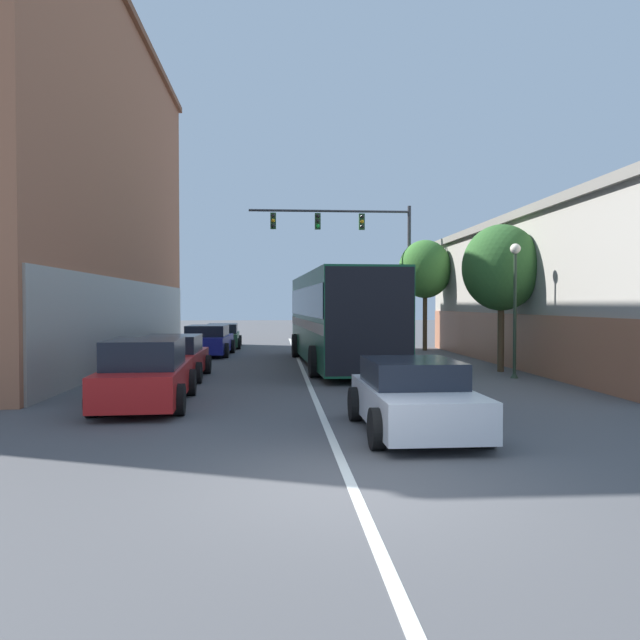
# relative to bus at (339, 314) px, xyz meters

# --- Properties ---
(ground_plane) EXTENTS (160.00, 160.00, 0.00)m
(ground_plane) POSITION_rel_bus_xyz_m (-1.41, -15.31, -1.91)
(ground_plane) COLOR #4C4C4F
(lane_center_line) EXTENTS (0.14, 39.36, 0.01)m
(lane_center_line) POSITION_rel_bus_xyz_m (-1.41, -1.63, -1.90)
(lane_center_line) COLOR silver
(lane_center_line) RESTS_ON ground_plane
(building_left_brick) EXTENTS (9.48, 23.14, 13.67)m
(building_left_brick) POSITION_rel_bus_xyz_m (-12.44, 2.25, 5.05)
(building_left_brick) COLOR #A86647
(building_left_brick) RESTS_ON ground_plane
(building_right_storefront) EXTENTS (9.56, 19.32, 5.55)m
(building_right_storefront) POSITION_rel_bus_xyz_m (10.65, -0.28, 0.99)
(building_right_storefront) COLOR #9E998E
(building_right_storefront) RESTS_ON ground_plane
(bus) EXTENTS (3.30, 12.15, 3.39)m
(bus) POSITION_rel_bus_xyz_m (0.00, 0.00, 0.00)
(bus) COLOR #145133
(bus) RESTS_ON ground_plane
(hatchback_foreground) EXTENTS (2.04, 3.96, 1.28)m
(hatchback_foreground) POSITION_rel_bus_xyz_m (0.10, -12.16, -1.28)
(hatchback_foreground) COLOR silver
(hatchback_foreground) RESTS_ON ground_plane
(parked_car_left_near) EXTENTS (2.06, 4.70, 1.25)m
(parked_car_left_near) POSITION_rel_bus_xyz_m (-5.12, 9.97, -1.31)
(parked_car_left_near) COLOR #285633
(parked_car_left_near) RESTS_ON ground_plane
(parked_car_left_mid) EXTENTS (2.11, 4.63, 1.51)m
(parked_car_left_mid) POSITION_rel_bus_xyz_m (-5.26, -8.89, -1.19)
(parked_car_left_mid) COLOR red
(parked_car_left_mid) RESTS_ON ground_plane
(parked_car_left_far) EXTENTS (2.04, 4.11, 1.34)m
(parked_car_left_far) POSITION_rel_bus_xyz_m (-5.50, -3.77, -1.27)
(parked_car_left_far) COLOR red
(parked_car_left_far) RESTS_ON ground_plane
(parked_car_left_distant) EXTENTS (2.20, 4.36, 1.35)m
(parked_car_left_distant) POSITION_rel_bus_xyz_m (-5.34, 4.81, -1.25)
(parked_car_left_distant) COLOR navy
(parked_car_left_distant) RESTS_ON ground_plane
(traffic_signal_gantry) EXTENTS (8.16, 0.36, 7.24)m
(traffic_signal_gantry) POSITION_rel_bus_xyz_m (1.82, 8.03, 3.46)
(traffic_signal_gantry) COLOR #333338
(traffic_signal_gantry) RESTS_ON ground_plane
(street_lamp) EXTENTS (0.32, 0.32, 4.15)m
(street_lamp) POSITION_rel_bus_xyz_m (5.02, -4.38, 0.53)
(street_lamp) COLOR #233323
(street_lamp) RESTS_ON ground_plane
(street_tree_near) EXTENTS (2.64, 2.38, 4.97)m
(street_tree_near) POSITION_rel_bus_xyz_m (5.25, -2.57, 1.60)
(street_tree_near) COLOR #4C3823
(street_tree_near) RESTS_ON ground_plane
(street_tree_far) EXTENTS (2.60, 2.34, 5.44)m
(street_tree_far) POSITION_rel_bus_xyz_m (5.01, 7.11, 2.08)
(street_tree_far) COLOR #4C3823
(street_tree_far) RESTS_ON ground_plane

